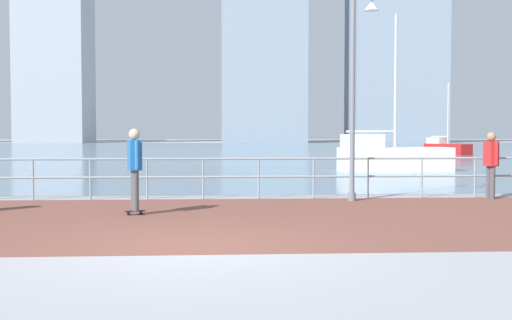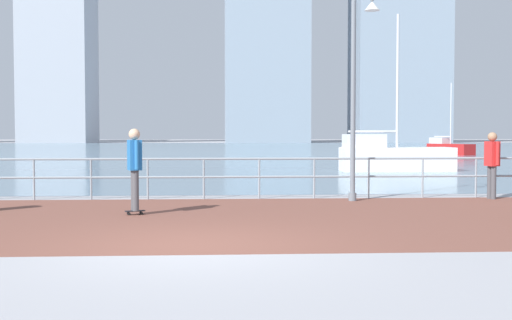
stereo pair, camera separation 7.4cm
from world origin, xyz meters
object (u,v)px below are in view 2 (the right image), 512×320
(bystander, at_px, (492,160))
(sailboat_teal, at_px, (393,156))
(skateboarder, at_px, (135,163))
(lamppost, at_px, (359,77))
(sailboat_blue, at_px, (449,148))

(bystander, relative_size, sailboat_teal, 0.25)
(bystander, height_order, sailboat_teal, sailboat_teal)
(sailboat_teal, bearing_deg, skateboarder, -123.05)
(skateboarder, xyz_separation_m, sailboat_teal, (9.22, 14.18, -0.41))
(skateboarder, relative_size, sailboat_teal, 0.26)
(lamppost, relative_size, skateboarder, 3.11)
(bystander, bearing_deg, sailboat_blue, 71.59)
(bystander, bearing_deg, sailboat_teal, 86.81)
(lamppost, xyz_separation_m, skateboarder, (-5.08, -2.26, -1.97))
(sailboat_teal, bearing_deg, bystander, -93.19)
(bystander, xyz_separation_m, sailboat_teal, (0.64, 11.55, -0.35))
(lamppost, bearing_deg, sailboat_blue, 66.34)
(skateboarder, bearing_deg, sailboat_teal, 56.95)
(lamppost, bearing_deg, bystander, 6.07)
(sailboat_blue, bearing_deg, sailboat_teal, -116.18)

